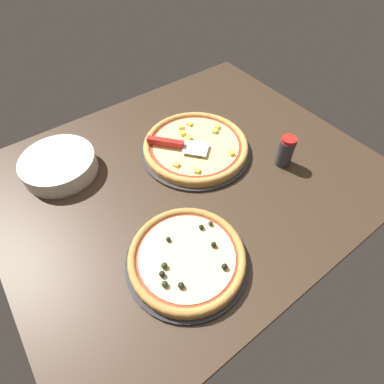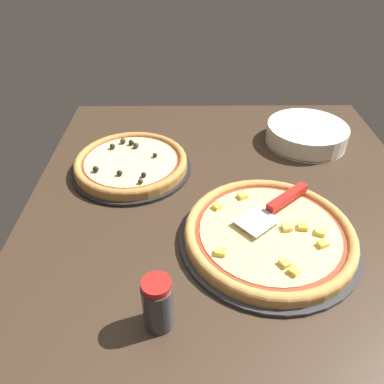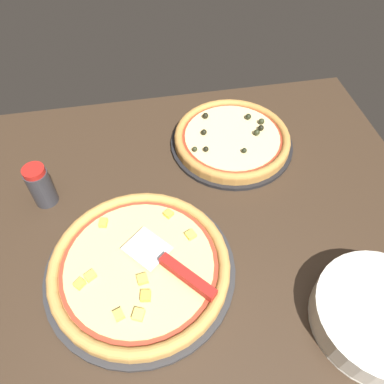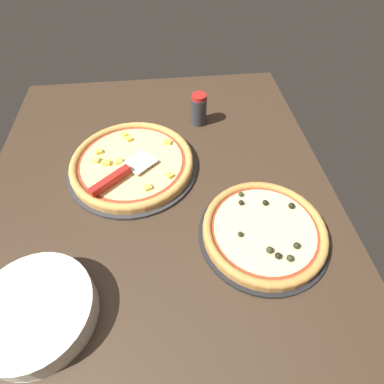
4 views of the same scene
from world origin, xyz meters
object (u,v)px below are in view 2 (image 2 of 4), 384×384
plate_stack (306,134)px  pizza_back (131,162)px  parmesan_shaker (158,304)px  serving_spatula (281,202)px  pizza_front (269,233)px

plate_stack → pizza_back: bearing=105.6°
pizza_back → parmesan_shaker: size_ratio=2.80×
serving_spatula → plate_stack: 40.41cm
plate_stack → parmesan_shaker: size_ratio=2.19×
serving_spatula → parmesan_shaker: bearing=136.3°
pizza_back → plate_stack: 57.35cm
pizza_back → parmesan_shaker: bearing=-167.6°
pizza_back → serving_spatula: serving_spatula is taller
plate_stack → parmesan_shaker: bearing=146.6°
pizza_back → pizza_front: bearing=-129.9°
pizza_back → parmesan_shaker: 52.44cm
pizza_back → parmesan_shaker: parmesan_shaker is taller
serving_spatula → parmesan_shaker: (-29.42, 28.11, 0.68)cm
pizza_front → pizza_back: 46.20cm
pizza_back → serving_spatula: bearing=-118.8°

